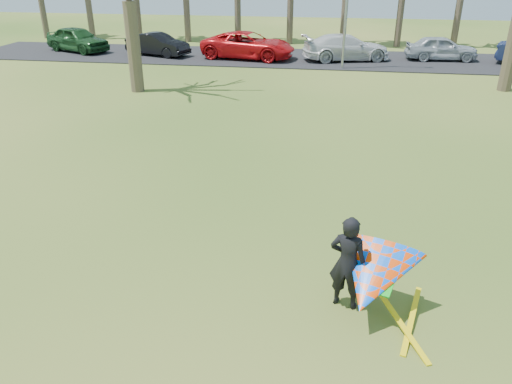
# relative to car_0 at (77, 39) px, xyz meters

# --- Properties ---
(ground) EXTENTS (100.00, 100.00, 0.00)m
(ground) POSITION_rel_car_0_xyz_m (16.16, -24.99, -0.89)
(ground) COLOR #1E5011
(ground) RESTS_ON ground
(parking_strip) EXTENTS (46.00, 7.00, 0.06)m
(parking_strip) POSITION_rel_car_0_xyz_m (16.16, 0.01, -0.86)
(parking_strip) COLOR black
(parking_strip) RESTS_ON ground
(car_0) EXTENTS (5.25, 3.80, 1.66)m
(car_0) POSITION_rel_car_0_xyz_m (0.00, 0.00, 0.00)
(car_0) COLOR #1C461F
(car_0) RESTS_ON parking_strip
(car_1) EXTENTS (4.62, 2.80, 1.44)m
(car_1) POSITION_rel_car_0_xyz_m (6.00, -0.62, -0.11)
(car_1) COLOR black
(car_1) RESTS_ON parking_strip
(car_2) EXTENTS (6.34, 3.64, 1.66)m
(car_2) POSITION_rel_car_0_xyz_m (12.13, -0.71, 0.00)
(car_2) COLOR red
(car_2) RESTS_ON parking_strip
(car_3) EXTENTS (5.89, 3.68, 1.59)m
(car_3) POSITION_rel_car_0_xyz_m (18.38, -0.39, -0.03)
(car_3) COLOR silver
(car_3) RESTS_ON parking_strip
(car_4) EXTENTS (4.51, 2.07, 1.50)m
(car_4) POSITION_rel_car_0_xyz_m (24.35, 0.61, -0.08)
(car_4) COLOR #A4ABB2
(car_4) RESTS_ON parking_strip
(kite_flyer) EXTENTS (2.13, 2.39, 2.05)m
(kite_flyer) POSITION_rel_car_0_xyz_m (18.64, -25.63, -0.03)
(kite_flyer) COLOR black
(kite_flyer) RESTS_ON ground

